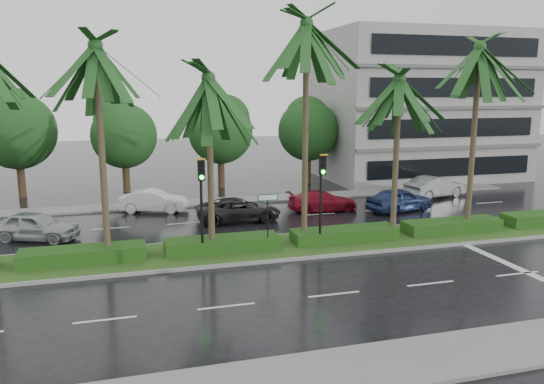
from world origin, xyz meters
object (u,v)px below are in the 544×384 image
object	(u,v)px
car_darkgrey	(239,210)
car_red	(322,201)
signal_median_left	(202,193)
car_blue	(400,200)
car_silver	(36,226)
street_sign	(268,208)
car_grey	(435,187)
car_white	(154,201)

from	to	relation	value
car_darkgrey	car_red	size ratio (longest dim) A/B	1.11
signal_median_left	car_red	world-z (taller)	signal_median_left
car_blue	car_darkgrey	bearing A→B (deg)	74.84
car_darkgrey	car_silver	bearing A→B (deg)	96.20
street_sign	car_grey	bearing A→B (deg)	32.07
signal_median_left	car_silver	distance (m)	9.49
car_white	car_blue	world-z (taller)	car_blue
car_white	signal_median_left	bearing A→B (deg)	-155.50
car_white	car_blue	distance (m)	15.03
car_blue	car_grey	xyz separation A→B (m)	(4.50, 3.15, 0.01)
street_sign	car_blue	xyz separation A→B (m)	(10.00, 5.93, -1.39)
signal_median_left	car_blue	world-z (taller)	signal_median_left
signal_median_left	car_white	size ratio (longest dim) A/B	1.06
car_silver	street_sign	bearing A→B (deg)	-92.66
car_white	car_red	xyz separation A→B (m)	(10.00, -2.57, -0.05)
car_white	car_grey	xyz separation A→B (m)	(19.00, -0.80, 0.07)
car_white	car_red	world-z (taller)	car_white
car_darkgrey	car_blue	distance (m)	10.00
car_darkgrey	car_grey	xyz separation A→B (m)	(14.50, 2.87, 0.08)
car_silver	car_red	xyz separation A→B (m)	(16.00, 2.15, -0.10)
car_darkgrey	car_blue	bearing A→B (deg)	-91.17
car_silver	car_white	bearing A→B (deg)	-28.26
signal_median_left	car_white	world-z (taller)	signal_median_left
signal_median_left	car_red	size ratio (longest dim) A/B	1.01
street_sign	car_darkgrey	world-z (taller)	street_sign
street_sign	car_white	bearing A→B (deg)	114.47
car_white	car_grey	size ratio (longest dim) A/B	0.91
signal_median_left	car_silver	world-z (taller)	signal_median_left
car_darkgrey	car_red	xyz separation A→B (m)	(5.50, 1.10, -0.04)
car_red	car_blue	xyz separation A→B (m)	(4.50, -1.38, 0.11)
street_sign	car_white	size ratio (longest dim) A/B	0.63
car_grey	car_white	bearing A→B (deg)	73.97
signal_median_left	car_red	xyz separation A→B (m)	(8.50, 7.50, -2.37)
street_sign	car_white	xyz separation A→B (m)	(-4.50, 9.89, -1.45)
car_silver	car_white	world-z (taller)	car_silver
car_red	car_blue	world-z (taller)	car_blue
car_grey	signal_median_left	bearing A→B (deg)	104.30
car_darkgrey	car_grey	world-z (taller)	car_grey
car_darkgrey	car_blue	size ratio (longest dim) A/B	1.11
car_silver	car_grey	world-z (taller)	car_grey
signal_median_left	car_blue	distance (m)	14.54
car_blue	signal_median_left	bearing A→B (deg)	101.68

